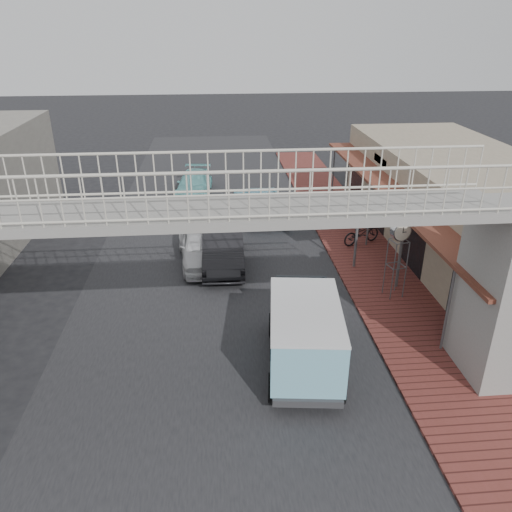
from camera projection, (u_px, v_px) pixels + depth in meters
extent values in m
plane|color=black|center=(215.00, 311.00, 17.54)|extent=(120.00, 120.00, 0.00)
cube|color=black|center=(215.00, 310.00, 17.54)|extent=(10.00, 60.00, 0.01)
cube|color=brown|center=(370.00, 265.00, 20.74)|extent=(3.00, 40.00, 0.10)
cube|color=gray|center=(471.00, 210.00, 21.17)|extent=(6.00, 18.00, 4.00)
cube|color=brown|center=(398.00, 191.00, 20.53)|extent=(1.80, 18.00, 0.12)
cube|color=silver|center=(381.00, 160.00, 23.55)|extent=(0.08, 2.60, 0.90)
cube|color=#B21914|center=(439.00, 206.00, 17.68)|extent=(0.08, 2.20, 0.80)
cube|color=gray|center=(495.00, 295.00, 13.47)|extent=(1.20, 2.40, 5.00)
cube|color=gray|center=(209.00, 212.00, 11.77)|extent=(14.00, 2.00, 0.24)
cube|color=beige|center=(208.00, 174.00, 12.34)|extent=(14.00, 0.08, 1.10)
cube|color=beige|center=(208.00, 198.00, 10.63)|extent=(14.00, 0.08, 1.10)
imported|color=silver|center=(201.00, 245.00, 20.83)|extent=(2.24, 4.60, 1.51)
imported|color=black|center=(223.00, 247.00, 20.64)|extent=(1.71, 4.73, 1.55)
imported|color=#7CC2D7|center=(260.00, 202.00, 25.96)|extent=(2.74, 5.37, 1.45)
imported|color=#66B1B1|center=(194.00, 184.00, 29.22)|extent=(2.27, 4.67, 1.31)
cylinder|color=black|center=(273.00, 325.00, 15.98)|extent=(0.36, 0.81, 0.79)
cylinder|color=black|center=(328.00, 326.00, 15.94)|extent=(0.36, 0.81, 0.79)
cylinder|color=black|center=(273.00, 388.00, 13.24)|extent=(0.36, 0.81, 0.79)
cylinder|color=black|center=(339.00, 389.00, 13.19)|extent=(0.36, 0.81, 0.79)
cube|color=#80C7DE|center=(305.00, 334.00, 13.89)|extent=(2.32, 3.79, 1.52)
cube|color=#80C7DE|center=(301.00, 304.00, 15.88)|extent=(1.92, 1.22, 1.01)
cube|color=black|center=(306.00, 321.00, 13.71)|extent=(2.28, 3.13, 0.56)
cube|color=silver|center=(306.00, 309.00, 13.55)|extent=(2.34, 3.79, 0.07)
imported|color=black|center=(362.00, 233.00, 22.46)|extent=(2.04, 1.39, 1.01)
imported|color=black|center=(321.00, 216.00, 24.46)|extent=(1.77, 0.65, 1.04)
cylinder|color=#59595B|center=(385.00, 266.00, 18.05)|extent=(0.04, 0.04, 2.18)
cylinder|color=#59595B|center=(398.00, 264.00, 18.20)|extent=(0.04, 0.04, 2.18)
cylinder|color=#59595B|center=(393.00, 273.00, 17.60)|extent=(0.04, 0.04, 2.18)
cylinder|color=#59595B|center=(406.00, 270.00, 17.75)|extent=(0.04, 0.04, 2.18)
cylinder|color=silver|center=(401.00, 231.00, 17.29)|extent=(0.74, 0.41, 0.71)
cylinder|color=beige|center=(403.00, 232.00, 17.18)|extent=(0.61, 0.17, 0.62)
cylinder|color=beige|center=(398.00, 230.00, 17.40)|extent=(0.61, 0.17, 0.62)
cylinder|color=#59595B|center=(357.00, 232.00, 19.88)|extent=(0.11, 0.11, 3.08)
cube|color=black|center=(360.00, 205.00, 19.38)|extent=(1.27, 0.22, 0.96)
cone|color=black|center=(381.00, 204.00, 19.55)|extent=(0.77, 1.24, 1.17)
cube|color=white|center=(359.00, 207.00, 19.36)|extent=(0.85, 0.11, 0.64)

